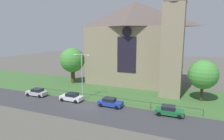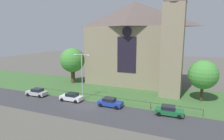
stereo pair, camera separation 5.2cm
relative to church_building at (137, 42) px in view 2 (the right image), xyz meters
The scene contains 12 objects.
ground 13.77m from the church_building, 109.38° to the right, with size 160.00×160.00×0.00m, color #56544C.
road_asphalt 23.26m from the church_building, 98.38° to the right, with size 120.00×8.00×0.01m, color #38383D.
grass_verge 15.10m from the church_building, 105.95° to the right, with size 120.00×20.00×0.01m, color #3D6633.
church_building is the anchor object (origin of this frame).
iron_railing 18.65m from the church_building, 92.74° to the right, with size 31.75×0.07×1.13m.
tree_right_far 17.99m from the church_building, 29.59° to the right, with size 5.30×5.30×7.66m.
tree_left_far 16.67m from the church_building, 158.40° to the right, with size 6.09×6.09×8.88m.
streetlamp_near 17.91m from the church_building, 109.79° to the right, with size 3.37×0.26×8.75m.
parked_car_silver 25.55m from the church_building, 130.81° to the right, with size 4.26×2.14×1.51m.
parked_car_white 21.49m from the church_building, 112.20° to the right, with size 4.22×2.07×1.51m.
parked_car_blue 20.08m from the church_building, 88.45° to the right, with size 4.22×2.06×1.51m.
parked_car_green 22.51m from the church_building, 59.72° to the right, with size 4.26×2.14×1.51m.
Camera 2 is at (16.32, -28.53, 12.26)m, focal length 31.56 mm.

